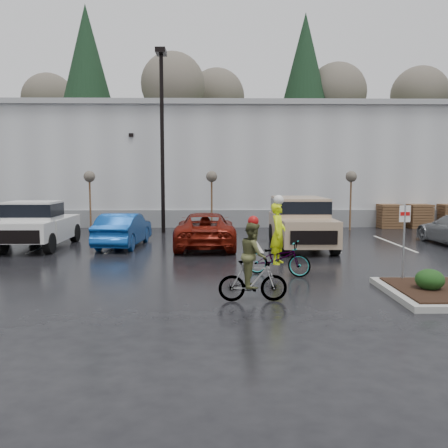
{
  "coord_description": "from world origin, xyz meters",
  "views": [
    {
      "loc": [
        -1.31,
        -12.41,
        3.0
      ],
      "look_at": [
        -1.01,
        3.86,
        1.3
      ],
      "focal_mm": 38.0,
      "sensor_mm": 36.0,
      "label": 1
    }
  ],
  "objects_px": {
    "car_blue": "(123,230)",
    "suv_tan": "(301,223)",
    "lamppost": "(162,121)",
    "cyclist_olive": "(253,270)",
    "sapling_west": "(89,180)",
    "pickup_white": "(42,223)",
    "cyclist_hivis": "(278,251)",
    "sapling_east": "(351,180)",
    "pallet_stack_b": "(419,216)",
    "pallet_stack_a": "(389,216)",
    "car_red": "(205,230)",
    "sapling_mid": "(212,180)",
    "fire_lane_sign": "(404,234)"
  },
  "relations": [
    {
      "from": "car_blue",
      "to": "suv_tan",
      "type": "distance_m",
      "value": 7.42
    },
    {
      "from": "lamppost",
      "to": "cyclist_olive",
      "type": "height_order",
      "value": "lamppost"
    },
    {
      "from": "sapling_west",
      "to": "pickup_white",
      "type": "relative_size",
      "value": 0.62
    },
    {
      "from": "pickup_white",
      "to": "car_blue",
      "type": "bearing_deg",
      "value": 1.69
    },
    {
      "from": "pickup_white",
      "to": "suv_tan",
      "type": "xyz_separation_m",
      "value": [
        10.74,
        -0.42,
        0.05
      ]
    },
    {
      "from": "pickup_white",
      "to": "cyclist_olive",
      "type": "xyz_separation_m",
      "value": [
        8.09,
        -8.71,
        -0.22
      ]
    },
    {
      "from": "sapling_west",
      "to": "cyclist_olive",
      "type": "distance_m",
      "value": 16.4
    },
    {
      "from": "pickup_white",
      "to": "cyclist_hivis",
      "type": "bearing_deg",
      "value": -32.59
    },
    {
      "from": "sapling_east",
      "to": "pallet_stack_b",
      "type": "relative_size",
      "value": 2.37
    },
    {
      "from": "suv_tan",
      "to": "sapling_east",
      "type": "bearing_deg",
      "value": 58.34
    },
    {
      "from": "pallet_stack_a",
      "to": "car_red",
      "type": "bearing_deg",
      "value": -146.23
    },
    {
      "from": "sapling_east",
      "to": "car_blue",
      "type": "bearing_deg",
      "value": -153.36
    },
    {
      "from": "suv_tan",
      "to": "cyclist_hivis",
      "type": "distance_m",
      "value": 5.64
    },
    {
      "from": "pallet_stack_b",
      "to": "pickup_white",
      "type": "distance_m",
      "value": 19.88
    },
    {
      "from": "sapling_mid",
      "to": "pallet_stack_a",
      "type": "distance_m",
      "value": 10.26
    },
    {
      "from": "cyclist_olive",
      "to": "sapling_mid",
      "type": "bearing_deg",
      "value": 3.01
    },
    {
      "from": "pallet_stack_a",
      "to": "fire_lane_sign",
      "type": "height_order",
      "value": "fire_lane_sign"
    },
    {
      "from": "cyclist_olive",
      "to": "car_red",
      "type": "bearing_deg",
      "value": 7.39
    },
    {
      "from": "fire_lane_sign",
      "to": "pickup_white",
      "type": "bearing_deg",
      "value": 150.03
    },
    {
      "from": "sapling_east",
      "to": "pallet_stack_a",
      "type": "relative_size",
      "value": 2.37
    },
    {
      "from": "sapling_east",
      "to": "pickup_white",
      "type": "relative_size",
      "value": 0.62
    },
    {
      "from": "pickup_white",
      "to": "car_red",
      "type": "xyz_separation_m",
      "value": [
        6.79,
        -0.14,
        -0.26
      ]
    },
    {
      "from": "pallet_stack_b",
      "to": "cyclist_hivis",
      "type": "height_order",
      "value": "cyclist_hivis"
    },
    {
      "from": "sapling_west",
      "to": "pickup_white",
      "type": "height_order",
      "value": "sapling_west"
    },
    {
      "from": "lamppost",
      "to": "pallet_stack_b",
      "type": "xyz_separation_m",
      "value": [
        14.2,
        2.0,
        -5.01
      ]
    },
    {
      "from": "sapling_mid",
      "to": "car_red",
      "type": "bearing_deg",
      "value": -92.23
    },
    {
      "from": "lamppost",
      "to": "sapling_east",
      "type": "relative_size",
      "value": 2.88
    },
    {
      "from": "cyclist_hivis",
      "to": "lamppost",
      "type": "bearing_deg",
      "value": 46.18
    },
    {
      "from": "sapling_west",
      "to": "pallet_stack_b",
      "type": "height_order",
      "value": "sapling_west"
    },
    {
      "from": "sapling_mid",
      "to": "car_red",
      "type": "xyz_separation_m",
      "value": [
        -0.23,
        -5.84,
        -2.01
      ]
    },
    {
      "from": "lamppost",
      "to": "cyclist_hivis",
      "type": "bearing_deg",
      "value": -66.54
    },
    {
      "from": "lamppost",
      "to": "pickup_white",
      "type": "xyz_separation_m",
      "value": [
        -4.51,
        -4.7,
        -4.71
      ]
    },
    {
      "from": "car_blue",
      "to": "cyclist_hivis",
      "type": "distance_m",
      "value": 8.22
    },
    {
      "from": "sapling_east",
      "to": "suv_tan",
      "type": "distance_m",
      "value": 7.38
    },
    {
      "from": "sapling_mid",
      "to": "fire_lane_sign",
      "type": "distance_m",
      "value": 13.92
    },
    {
      "from": "sapling_mid",
      "to": "car_blue",
      "type": "height_order",
      "value": "sapling_mid"
    },
    {
      "from": "fire_lane_sign",
      "to": "car_blue",
      "type": "distance_m",
      "value": 11.52
    },
    {
      "from": "pallet_stack_a",
      "to": "cyclist_olive",
      "type": "xyz_separation_m",
      "value": [
        -8.92,
        -15.41,
        0.09
      ]
    },
    {
      "from": "sapling_mid",
      "to": "pallet_stack_b",
      "type": "xyz_separation_m",
      "value": [
        11.7,
        1.0,
        -2.05
      ]
    },
    {
      "from": "cyclist_olive",
      "to": "fire_lane_sign",
      "type": "bearing_deg",
      "value": -70.35
    },
    {
      "from": "sapling_east",
      "to": "fire_lane_sign",
      "type": "relative_size",
      "value": 1.45
    },
    {
      "from": "car_blue",
      "to": "sapling_west",
      "type": "bearing_deg",
      "value": -58.8
    },
    {
      "from": "pallet_stack_a",
      "to": "pallet_stack_b",
      "type": "bearing_deg",
      "value": 0.0
    },
    {
      "from": "pallet_stack_b",
      "to": "sapling_mid",
      "type": "bearing_deg",
      "value": -175.11
    },
    {
      "from": "pallet_stack_a",
      "to": "car_blue",
      "type": "bearing_deg",
      "value": -154.22
    },
    {
      "from": "suv_tan",
      "to": "cyclist_hivis",
      "type": "height_order",
      "value": "cyclist_hivis"
    },
    {
      "from": "car_blue",
      "to": "suv_tan",
      "type": "bearing_deg",
      "value": -179.63
    },
    {
      "from": "fire_lane_sign",
      "to": "cyclist_olive",
      "type": "xyz_separation_m",
      "value": [
        -4.22,
        -1.61,
        -0.64
      ]
    },
    {
      "from": "sapling_mid",
      "to": "fire_lane_sign",
      "type": "xyz_separation_m",
      "value": [
        5.3,
        -12.8,
        -1.32
      ]
    },
    {
      "from": "car_red",
      "to": "cyclist_hivis",
      "type": "height_order",
      "value": "cyclist_hivis"
    }
  ]
}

